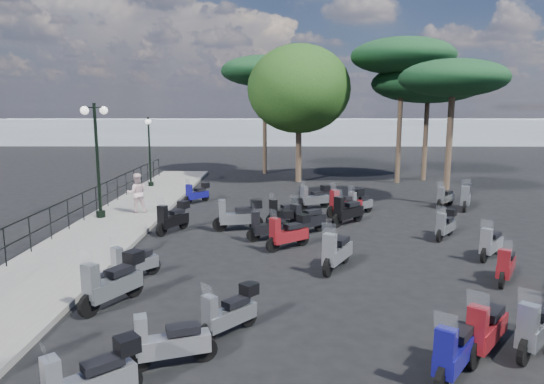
{
  "coord_description": "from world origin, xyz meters",
  "views": [
    {
      "loc": [
        -0.43,
        -14.69,
        4.46
      ],
      "look_at": [
        -0.54,
        3.87,
        1.2
      ],
      "focal_mm": 32.0,
      "sensor_mm": 36.0,
      "label": 1
    }
  ],
  "objects_px": {
    "scooter_10": "(285,212)",
    "scooter_16": "(346,203)",
    "scooter_3": "(239,216)",
    "scooter_8": "(289,233)",
    "scooter_9": "(306,220)",
    "scooter_18": "(506,266)",
    "scooter_4": "(173,218)",
    "scooter_17": "(536,328)",
    "pine_1": "(428,83)",
    "scooter_7": "(229,313)",
    "scooter_19": "(446,225)",
    "scooter_20": "(347,212)",
    "scooter_25": "(491,244)",
    "pine_3": "(453,79)",
    "scooter_12": "(485,330)",
    "scooter_1": "(113,282)",
    "lamp_post_2": "(149,147)",
    "scooter_26": "(466,197)",
    "pedestrian_far": "(137,193)",
    "pine_0": "(403,57)",
    "scooter_2": "(133,264)",
    "scooter_14": "(336,252)",
    "scooter_15": "(271,226)",
    "scooter_6": "(169,343)",
    "scooter_21": "(359,204)",
    "scooter_0": "(91,380)",
    "scooter_11": "(314,198)",
    "lamp_post_1": "(97,153)",
    "scooter_13": "(454,352)",
    "pine_2": "(265,71)",
    "broadleaf_tree": "(299,89)"
  },
  "relations": [
    {
      "from": "scooter_21",
      "to": "scooter_11",
      "type": "bearing_deg",
      "value": 18.35
    },
    {
      "from": "scooter_3",
      "to": "scooter_8",
      "type": "xyz_separation_m",
      "value": [
        1.77,
        -2.28,
        -0.04
      ]
    },
    {
      "from": "scooter_26",
      "to": "scooter_16",
      "type": "bearing_deg",
      "value": 38.3
    },
    {
      "from": "scooter_19",
      "to": "scooter_1",
      "type": "bearing_deg",
      "value": 68.26
    },
    {
      "from": "lamp_post_2",
      "to": "scooter_26",
      "type": "height_order",
      "value": "lamp_post_2"
    },
    {
      "from": "scooter_16",
      "to": "pine_3",
      "type": "bearing_deg",
      "value": -94.42
    },
    {
      "from": "scooter_8",
      "to": "scooter_20",
      "type": "bearing_deg",
      "value": -73.79
    },
    {
      "from": "scooter_1",
      "to": "scooter_12",
      "type": "height_order",
      "value": "scooter_1"
    },
    {
      "from": "scooter_4",
      "to": "scooter_17",
      "type": "xyz_separation_m",
      "value": [
        8.42,
        -8.66,
        -0.04
      ]
    },
    {
      "from": "scooter_19",
      "to": "scooter_20",
      "type": "distance_m",
      "value": 3.66
    },
    {
      "from": "scooter_7",
      "to": "scooter_13",
      "type": "height_order",
      "value": "scooter_13"
    },
    {
      "from": "scooter_6",
      "to": "scooter_8",
      "type": "xyz_separation_m",
      "value": [
        2.27,
        7.15,
        0.07
      ]
    },
    {
      "from": "scooter_3",
      "to": "scooter_19",
      "type": "relative_size",
      "value": 1.4
    },
    {
      "from": "scooter_4",
      "to": "scooter_12",
      "type": "xyz_separation_m",
      "value": [
        7.46,
        -8.76,
        -0.03
      ]
    },
    {
      "from": "scooter_15",
      "to": "lamp_post_2",
      "type": "bearing_deg",
      "value": 14.13
    },
    {
      "from": "scooter_1",
      "to": "pine_1",
      "type": "relative_size",
      "value": 0.24
    },
    {
      "from": "scooter_9",
      "to": "scooter_18",
      "type": "bearing_deg",
      "value": -176.43
    },
    {
      "from": "scooter_10",
      "to": "scooter_20",
      "type": "bearing_deg",
      "value": -125.12
    },
    {
      "from": "scooter_12",
      "to": "scooter_18",
      "type": "xyz_separation_m",
      "value": [
        2.13,
        3.76,
        -0.05
      ]
    },
    {
      "from": "scooter_25",
      "to": "pine_3",
      "type": "xyz_separation_m",
      "value": [
        1.48,
        8.1,
        5.25
      ]
    },
    {
      "from": "scooter_1",
      "to": "scooter_17",
      "type": "height_order",
      "value": "scooter_1"
    },
    {
      "from": "scooter_8",
      "to": "scooter_21",
      "type": "height_order",
      "value": "scooter_8"
    },
    {
      "from": "lamp_post_1",
      "to": "scooter_17",
      "type": "height_order",
      "value": "lamp_post_1"
    },
    {
      "from": "scooter_2",
      "to": "scooter_12",
      "type": "bearing_deg",
      "value": -165.25
    },
    {
      "from": "scooter_0",
      "to": "scooter_17",
      "type": "distance_m",
      "value": 7.68
    },
    {
      "from": "scooter_10",
      "to": "scooter_16",
      "type": "height_order",
      "value": "scooter_16"
    },
    {
      "from": "broadleaf_tree",
      "to": "pine_0",
      "type": "bearing_deg",
      "value": -3.56
    },
    {
      "from": "pedestrian_far",
      "to": "pine_0",
      "type": "relative_size",
      "value": 0.2
    },
    {
      "from": "scooter_14",
      "to": "scooter_15",
      "type": "distance_m",
      "value": 3.53
    },
    {
      "from": "scooter_1",
      "to": "scooter_4",
      "type": "xyz_separation_m",
      "value": [
        -0.0,
        6.57,
        -0.04
      ]
    },
    {
      "from": "scooter_3",
      "to": "scooter_4",
      "type": "relative_size",
      "value": 1.16
    },
    {
      "from": "scooter_8",
      "to": "scooter_19",
      "type": "relative_size",
      "value": 1.1
    },
    {
      "from": "scooter_2",
      "to": "pine_1",
      "type": "relative_size",
      "value": 0.18
    },
    {
      "from": "scooter_7",
      "to": "scooter_17",
      "type": "height_order",
      "value": "scooter_17"
    },
    {
      "from": "scooter_9",
      "to": "scooter_7",
      "type": "bearing_deg",
      "value": 123.41
    },
    {
      "from": "scooter_12",
      "to": "pine_2",
      "type": "distance_m",
      "value": 25.63
    },
    {
      "from": "scooter_20",
      "to": "lamp_post_1",
      "type": "bearing_deg",
      "value": 41.83
    },
    {
      "from": "scooter_17",
      "to": "pine_0",
      "type": "xyz_separation_m",
      "value": [
        2.54,
        20.34,
        6.82
      ]
    },
    {
      "from": "scooter_10",
      "to": "pine_1",
      "type": "relative_size",
      "value": 0.2
    },
    {
      "from": "scooter_3",
      "to": "pine_1",
      "type": "bearing_deg",
      "value": -51.65
    },
    {
      "from": "scooter_17",
      "to": "scooter_19",
      "type": "xyz_separation_m",
      "value": [
        1.1,
        7.89,
        -0.02
      ]
    },
    {
      "from": "scooter_3",
      "to": "scooter_20",
      "type": "xyz_separation_m",
      "value": [
        4.1,
        0.96,
        -0.05
      ]
    },
    {
      "from": "scooter_8",
      "to": "pine_1",
      "type": "distance_m",
      "value": 18.0
    },
    {
      "from": "pine_0",
      "to": "pine_3",
      "type": "relative_size",
      "value": 1.28
    },
    {
      "from": "scooter_1",
      "to": "scooter_6",
      "type": "bearing_deg",
      "value": 153.92
    },
    {
      "from": "pine_3",
      "to": "scooter_11",
      "type": "bearing_deg",
      "value": -170.47
    },
    {
      "from": "lamp_post_1",
      "to": "scooter_19",
      "type": "bearing_deg",
      "value": 11.88
    },
    {
      "from": "scooter_6",
      "to": "pine_3",
      "type": "bearing_deg",
      "value": -52.96
    },
    {
      "from": "scooter_16",
      "to": "scooter_17",
      "type": "bearing_deg",
      "value": 158.39
    },
    {
      "from": "scooter_3",
      "to": "scooter_26",
      "type": "height_order",
      "value": "scooter_3"
    }
  ]
}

